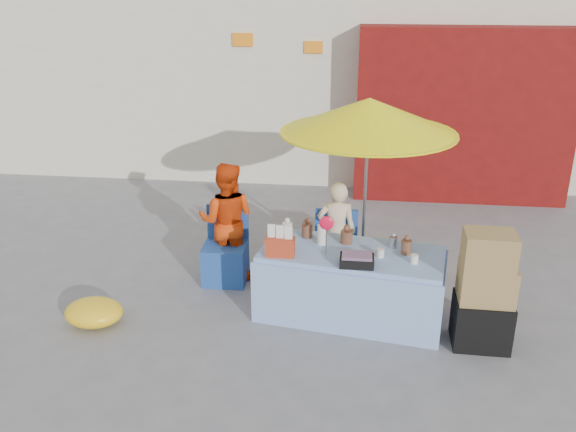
# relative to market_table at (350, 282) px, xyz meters

# --- Properties ---
(ground) EXTENTS (80.00, 80.00, 0.00)m
(ground) POSITION_rel_market_table_xyz_m (-0.62, -0.43, -0.37)
(ground) COLOR slate
(ground) RESTS_ON ground
(market_table) EXTENTS (1.97, 1.15, 1.12)m
(market_table) POSITION_rel_market_table_xyz_m (0.00, 0.00, 0.00)
(market_table) COLOR #8BA9DE
(market_table) RESTS_ON ground
(chair_left) EXTENTS (0.49, 0.48, 0.85)m
(chair_left) POSITION_rel_market_table_xyz_m (-1.43, 0.60, -0.11)
(chair_left) COLOR #214999
(chair_left) RESTS_ON ground
(chair_right) EXTENTS (0.49, 0.48, 0.85)m
(chair_right) POSITION_rel_market_table_xyz_m (-0.18, 0.60, -0.11)
(chair_right) COLOR #214999
(chair_right) RESTS_ON ground
(vendor_orange) EXTENTS (0.68, 0.53, 1.37)m
(vendor_orange) POSITION_rel_market_table_xyz_m (-1.43, 0.73, 0.32)
(vendor_orange) COLOR #E43F0C
(vendor_orange) RESTS_ON ground
(vendor_beige) EXTENTS (0.44, 0.30, 1.20)m
(vendor_beige) POSITION_rel_market_table_xyz_m (-0.18, 0.73, 0.23)
(vendor_beige) COLOR beige
(vendor_beige) RESTS_ON ground
(umbrella) EXTENTS (1.90, 1.90, 2.09)m
(umbrella) POSITION_rel_market_table_xyz_m (0.12, 0.88, 1.52)
(umbrella) COLOR gray
(umbrella) RESTS_ON ground
(box_stack) EXTENTS (0.53, 0.44, 1.16)m
(box_stack) POSITION_rel_market_table_xyz_m (1.25, -0.41, 0.17)
(box_stack) COLOR black
(box_stack) RESTS_ON ground
(tarp_bundle) EXTENTS (0.73, 0.67, 0.27)m
(tarp_bundle) POSITION_rel_market_table_xyz_m (-2.55, -0.50, -0.23)
(tarp_bundle) COLOR yellow
(tarp_bundle) RESTS_ON ground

